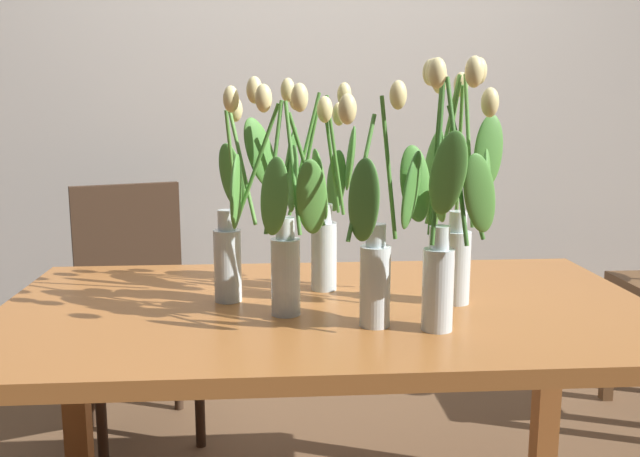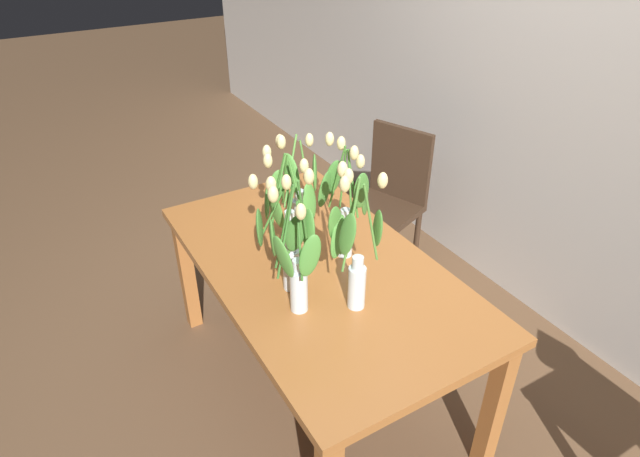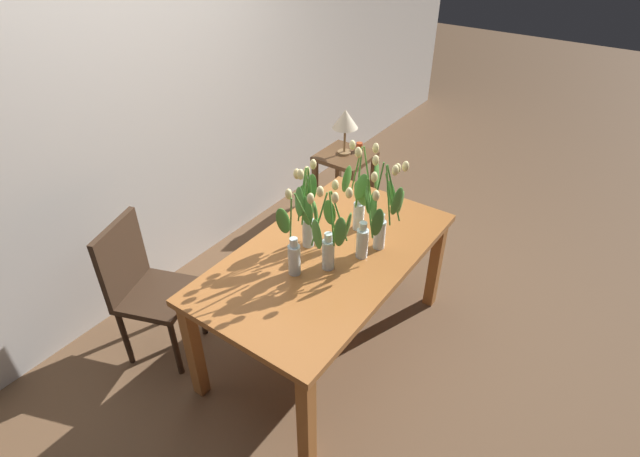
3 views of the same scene
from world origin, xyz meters
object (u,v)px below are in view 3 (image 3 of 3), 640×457
at_px(dining_chair, 143,284).
at_px(dining_table, 327,265).
at_px(tulip_vase_4, 366,232).
at_px(tulip_vase_5, 296,244).
at_px(tulip_vase_2, 331,237).
at_px(pillar_candle, 359,147).
at_px(tulip_vase_0, 306,213).
at_px(table_lamp, 345,120).
at_px(tulip_vase_1, 360,196).
at_px(side_table, 345,166).
at_px(tulip_vase_3, 385,213).

bearing_deg(dining_chair, dining_table, -53.73).
bearing_deg(tulip_vase_4, tulip_vase_5, 143.60).
height_order(tulip_vase_2, pillar_candle, tulip_vase_2).
height_order(tulip_vase_0, dining_chair, tulip_vase_0).
xyz_separation_m(tulip_vase_0, table_lamp, (1.48, 0.69, -0.11)).
height_order(dining_table, tulip_vase_4, tulip_vase_4).
height_order(dining_table, table_lamp, table_lamp).
bearing_deg(tulip_vase_5, pillar_candle, 21.19).
height_order(tulip_vase_1, side_table, tulip_vase_1).
distance_m(tulip_vase_0, tulip_vase_4, 0.35).
distance_m(tulip_vase_0, table_lamp, 1.63).
xyz_separation_m(dining_table, tulip_vase_1, (0.30, -0.02, 0.33)).
xyz_separation_m(tulip_vase_2, pillar_candle, (1.69, 0.84, -0.37)).
relative_size(dining_table, tulip_vase_5, 2.93).
height_order(tulip_vase_5, side_table, tulip_vase_5).
relative_size(tulip_vase_2, tulip_vase_5, 0.97).
bearing_deg(tulip_vase_4, tulip_vase_3, -12.74).
height_order(tulip_vase_0, pillar_candle, tulip_vase_0).
bearing_deg(dining_chair, tulip_vase_2, -60.93).
bearing_deg(table_lamp, tulip_vase_4, -143.42).
height_order(tulip_vase_5, table_lamp, tulip_vase_5).
xyz_separation_m(dining_chair, table_lamp, (2.12, -0.06, 0.33)).
bearing_deg(dining_chair, pillar_candle, -3.58).
height_order(tulip_vase_4, side_table, tulip_vase_4).
bearing_deg(table_lamp, tulip_vase_5, -155.21).
bearing_deg(dining_chair, tulip_vase_1, -43.66).
height_order(tulip_vase_2, tulip_vase_4, tulip_vase_4).
relative_size(side_table, table_lamp, 1.38).
xyz_separation_m(table_lamp, pillar_candle, (0.12, -0.08, -0.27)).
bearing_deg(table_lamp, dining_table, -150.60).
distance_m(dining_chair, pillar_candle, 2.24).
bearing_deg(tulip_vase_0, tulip_vase_1, -27.43).
bearing_deg(tulip_vase_3, tulip_vase_2, 158.29).
bearing_deg(side_table, dining_table, -150.95).
height_order(tulip_vase_0, tulip_vase_1, tulip_vase_1).
distance_m(tulip_vase_4, table_lamp, 1.71).
height_order(tulip_vase_0, tulip_vase_5, tulip_vase_0).
bearing_deg(dining_table, dining_chair, 126.27).
distance_m(tulip_vase_2, tulip_vase_3, 0.36).
xyz_separation_m(tulip_vase_4, pillar_candle, (1.49, 0.94, -0.33)).
bearing_deg(tulip_vase_1, tulip_vase_4, -140.62).
bearing_deg(tulip_vase_5, dining_chair, 116.45).
distance_m(tulip_vase_1, table_lamp, 1.45).
distance_m(tulip_vase_0, tulip_vase_1, 0.35).
bearing_deg(tulip_vase_5, tulip_vase_3, -30.18).
xyz_separation_m(tulip_vase_4, table_lamp, (1.38, 1.02, -0.06)).
bearing_deg(table_lamp, tulip_vase_1, -143.95).
bearing_deg(pillar_candle, side_table, 155.75).
height_order(side_table, table_lamp, table_lamp).
distance_m(dining_table, table_lamp, 1.70).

